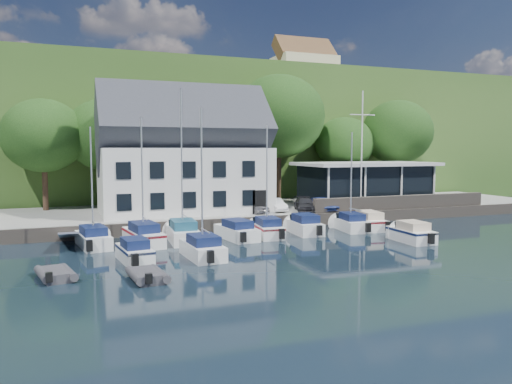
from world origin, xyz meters
TOP-DOWN VIEW (x-y plane):
  - ground at (0.00, 0.00)m, footprint 180.00×180.00m
  - quay at (0.00, 17.50)m, footprint 60.00×13.00m
  - quay_face at (0.00, 11.00)m, footprint 60.00×0.30m
  - hillside at (0.00, 62.00)m, footprint 160.00×75.00m
  - field_patch at (8.00, 70.00)m, footprint 50.00×30.00m
  - farmhouse at (22.00, 52.00)m, footprint 10.40×7.00m
  - harbor_building at (-7.00, 16.50)m, footprint 14.40×8.20m
  - club_pavilion at (11.00, 16.00)m, footprint 13.20×7.20m
  - seawall at (12.00, 11.40)m, footprint 18.00×0.50m
  - gangway at (-16.50, 9.00)m, footprint 1.20×6.00m
  - car_silver at (-1.50, 13.46)m, footprint 1.65×3.38m
  - car_white at (0.40, 13.83)m, footprint 1.20×3.41m
  - car_dgrey at (2.99, 13.11)m, footprint 2.77×4.28m
  - car_blue at (4.63, 12.94)m, footprint 1.53×3.60m
  - flagpole at (8.20, 12.34)m, footprint 2.53×0.20m
  - tree_0 at (-18.31, 21.66)m, footprint 7.18×7.18m
  - tree_1 at (-13.05, 22.37)m, footprint 7.33×7.33m
  - tree_2 at (-1.90, 21.24)m, footprint 7.25×7.25m
  - tree_3 at (4.33, 22.01)m, footprint 9.58×9.58m
  - tree_4 at (12.38, 22.39)m, footprint 6.54×6.54m
  - tree_5 at (18.67, 21.41)m, footprint 7.98×7.98m
  - boat_r1_0 at (-14.99, 7.98)m, footprint 2.68×6.30m
  - boat_r1_1 at (-11.79, 7.68)m, footprint 2.81×7.04m
  - boat_r1_2 at (-9.09, 7.78)m, footprint 2.41×6.65m
  - boat_r1_3 at (-5.25, 7.46)m, footprint 2.67×6.33m
  - boat_r1_4 at (-2.88, 7.54)m, footprint 2.37×5.99m
  - boat_r1_5 at (0.30, 7.82)m, footprint 2.33×5.83m
  - boat_r1_6 at (4.34, 7.75)m, footprint 2.48×5.64m
  - boat_r1_7 at (6.04, 7.95)m, footprint 2.53×6.36m
  - boat_r2_0 at (-13.00, 2.69)m, footprint 2.19×5.23m
  - boat_r2_1 at (-9.12, 2.27)m, footprint 2.25×5.85m
  - boat_r2_4 at (5.76, 2.17)m, footprint 2.09×5.25m
  - dinghy_0 at (-17.15, 0.21)m, footprint 2.21×3.08m
  - dinghy_1 at (-12.94, -1.67)m, footprint 1.96×2.98m

SIDE VIEW (x-z plane):
  - ground at x=0.00m, z-range 0.00..0.00m
  - gangway at x=-16.50m, z-range -0.70..0.70m
  - dinghy_0 at x=-17.15m, z-range 0.00..0.65m
  - dinghy_1 at x=-12.94m, z-range 0.00..0.66m
  - quay at x=0.00m, z-range 0.00..1.00m
  - quay_face at x=0.00m, z-range 0.00..1.00m
  - boat_r2_0 at x=-13.00m, z-range 0.00..1.39m
  - boat_r1_3 at x=-5.25m, z-range 0.00..1.42m
  - boat_r2_4 at x=5.76m, z-range 0.00..1.44m
  - boat_r1_7 at x=6.04m, z-range 0.00..1.46m
  - boat_r1_5 at x=0.30m, z-range 0.00..1.50m
  - car_silver at x=-1.50m, z-range 1.00..2.11m
  - car_white at x=0.40m, z-range 1.00..2.12m
  - car_dgrey at x=2.99m, z-range 1.00..2.15m
  - seawall at x=12.00m, z-range 1.00..2.20m
  - car_blue at x=4.63m, z-range 1.00..2.21m
  - club_pavilion at x=11.00m, z-range 1.00..5.10m
  - boat_r2_1 at x=-9.12m, z-range 0.00..8.64m
  - boat_r1_6 at x=4.34m, z-range 0.00..8.68m
  - boat_r1_0 at x=-14.99m, z-range 0.00..8.78m
  - boat_r1_4 at x=-2.88m, z-range 0.00..8.88m
  - boat_r1_1 at x=-11.79m, z-range 0.00..9.44m
  - boat_r1_2 at x=-9.09m, z-range 0.00..9.50m
  - harbor_building at x=-7.00m, z-range 1.00..9.70m
  - tree_4 at x=12.38m, z-range 1.00..9.94m
  - tree_0 at x=-18.31m, z-range 1.00..10.81m
  - tree_2 at x=-1.90m, z-range 1.00..10.91m
  - tree_1 at x=-13.05m, z-range 1.00..11.02m
  - flagpole at x=8.20m, z-range 1.00..11.55m
  - tree_5 at x=18.67m, z-range 1.00..11.90m
  - tree_3 at x=4.33m, z-range 1.00..14.10m
  - hillside at x=0.00m, z-range 0.00..16.00m
  - field_patch at x=8.00m, z-range 16.00..16.30m
  - farmhouse at x=22.00m, z-range 16.00..24.20m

